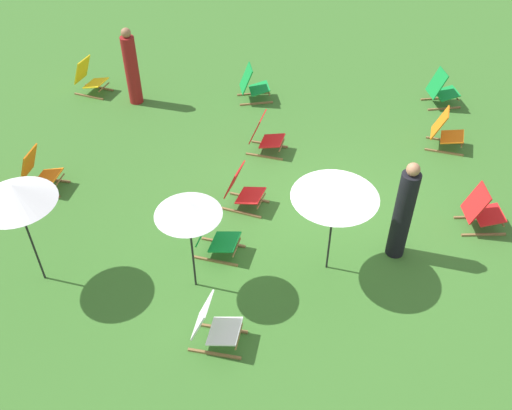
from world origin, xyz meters
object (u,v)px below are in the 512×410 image
(deckchair_8, at_px, (445,131))
(umbrella_2, at_px, (188,208))
(deckchair_2, at_px, (265,136))
(deckchair_0, at_px, (253,85))
(deckchair_6, at_px, (213,325))
(person_1, at_px, (132,68))
(deckchair_9, at_px, (89,78))
(deckchair_7, at_px, (441,90))
(deckchair_3, at_px, (215,236))
(umbrella_1, at_px, (14,194))
(deckchair_11, at_px, (242,189))
(umbrella_0, at_px, (336,191))
(person_0, at_px, (403,213))
(deckchair_5, at_px, (482,211))
(deckchair_10, at_px, (39,172))

(deckchair_8, distance_m, umbrella_2, 6.12)
(deckchair_2, bearing_deg, deckchair_0, 22.54)
(deckchair_6, distance_m, person_1, 6.86)
(deckchair_9, bearing_deg, deckchair_7, -73.33)
(deckchair_0, height_order, deckchair_3, same)
(umbrella_1, distance_m, umbrella_2, 2.39)
(deckchair_11, distance_m, umbrella_0, 2.38)
(person_1, bearing_deg, deckchair_3, -143.13)
(person_0, xyz_separation_m, person_1, (4.07, 5.57, -0.03))
(deckchair_8, height_order, deckchair_11, same)
(deckchair_8, bearing_deg, person_1, 91.41)
(deckchair_3, height_order, deckchair_8, same)
(deckchair_5, height_order, person_1, person_1)
(deckchair_8, bearing_deg, deckchair_2, 108.86)
(deckchair_7, height_order, deckchair_9, same)
(deckchair_2, bearing_deg, deckchair_6, -173.90)
(deckchair_6, distance_m, umbrella_2, 1.65)
(person_1, bearing_deg, deckchair_5, -109.06)
(person_0, bearing_deg, umbrella_1, 70.73)
(deckchair_7, distance_m, umbrella_0, 5.93)
(deckchair_9, relative_size, umbrella_1, 0.45)
(umbrella_1, bearing_deg, deckchair_9, 12.56)
(deckchair_8, xyz_separation_m, deckchair_11, (-2.33, 3.77, 0.00))
(deckchair_5, relative_size, deckchair_10, 1.00)
(deckchair_7, bearing_deg, deckchair_11, 120.56)
(deckchair_5, height_order, umbrella_1, umbrella_1)
(deckchair_5, distance_m, deckchair_7, 4.04)
(deckchair_5, height_order, deckchair_7, same)
(deckchair_3, bearing_deg, person_1, 38.58)
(deckchair_6, bearing_deg, deckchair_10, 55.78)
(deckchair_2, height_order, umbrella_0, umbrella_0)
(deckchair_3, relative_size, umbrella_2, 0.48)
(deckchair_3, xyz_separation_m, deckchair_6, (-1.72, -0.29, 0.00))
(deckchair_11, bearing_deg, deckchair_9, 61.47)
(deckchair_5, bearing_deg, deckchair_7, -6.21)
(umbrella_0, relative_size, umbrella_1, 0.91)
(deckchair_2, distance_m, person_1, 3.50)
(deckchair_2, xyz_separation_m, deckchair_6, (-4.64, 0.16, 0.00))
(deckchair_0, bearing_deg, person_0, -163.44)
(deckchair_10, xyz_separation_m, person_0, (-0.86, -6.42, 0.50))
(deckchair_11, height_order, person_1, person_1)
(deckchair_9, distance_m, deckchair_10, 3.50)
(deckchair_5, bearing_deg, deckchair_2, 56.77)
(deckchair_2, height_order, deckchair_11, same)
(deckchair_0, distance_m, umbrella_2, 5.74)
(deckchair_9, bearing_deg, deckchair_10, -161.83)
(deckchair_5, distance_m, deckchair_6, 4.98)
(umbrella_0, bearing_deg, deckchair_6, 136.87)
(deckchair_5, relative_size, deckchair_7, 0.97)
(deckchair_7, xyz_separation_m, deckchair_10, (-3.98, 7.65, 0.00))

